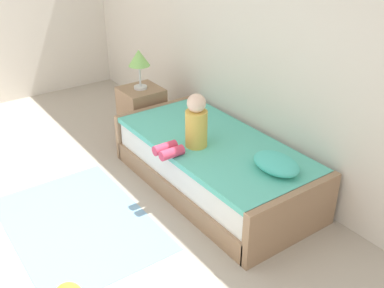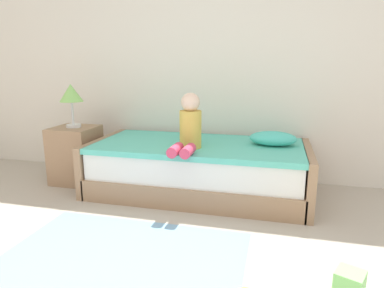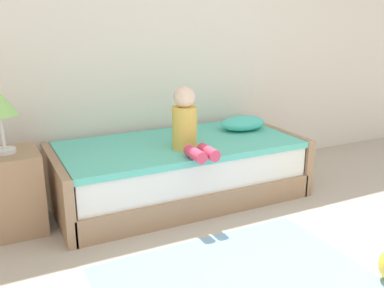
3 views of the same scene
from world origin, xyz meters
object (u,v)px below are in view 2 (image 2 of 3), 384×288
(nightstand, at_px, (76,155))
(table_lamp, at_px, (71,95))
(bed, at_px, (198,168))
(child_figure, at_px, (189,126))
(pillow, at_px, (273,138))
(toy_block, at_px, (349,284))

(nightstand, bearing_deg, table_lamp, 0.00)
(bed, bearing_deg, child_figure, -97.93)
(table_lamp, bearing_deg, child_figure, -9.59)
(table_lamp, distance_m, child_figure, 1.36)
(bed, height_order, pillow, pillow)
(nightstand, bearing_deg, bed, 0.24)
(bed, relative_size, nightstand, 3.52)
(pillow, bearing_deg, table_lamp, -177.05)
(table_lamp, height_order, child_figure, table_lamp)
(child_figure, height_order, toy_block, child_figure)
(table_lamp, height_order, toy_block, table_lamp)
(nightstand, xyz_separation_m, pillow, (2.05, 0.11, 0.26))
(table_lamp, relative_size, child_figure, 0.88)
(nightstand, height_order, table_lamp, table_lamp)
(pillow, bearing_deg, toy_block, -72.04)
(nightstand, bearing_deg, child_figure, -9.59)
(bed, xyz_separation_m, child_figure, (-0.03, -0.23, 0.46))
(child_figure, distance_m, toy_block, 1.74)
(nightstand, relative_size, toy_block, 4.17)
(bed, relative_size, pillow, 4.80)
(pillow, bearing_deg, nightstand, -177.05)
(child_figure, relative_size, toy_block, 3.55)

